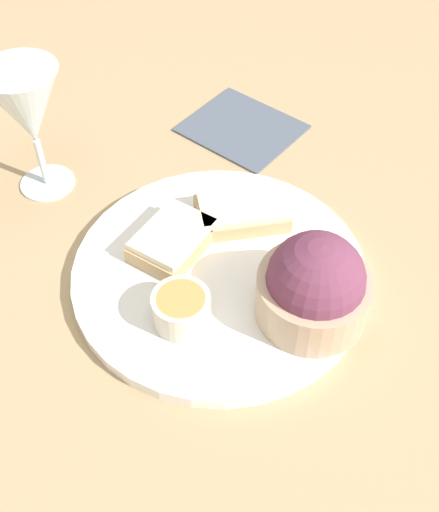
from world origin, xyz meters
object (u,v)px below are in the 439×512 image
object	(u,v)px
salad_bowl	(314,287)
cheese_toast_near	(242,211)
napkin	(242,127)
cheese_toast_far	(173,240)
wine_glass	(28,110)
sauce_ramekin	(181,308)

from	to	relation	value
salad_bowl	cheese_toast_near	bearing A→B (deg)	92.73
salad_bowl	napkin	distance (m)	0.31
cheese_toast_far	wine_glass	world-z (taller)	wine_glass
sauce_ramekin	salad_bowl	bearing A→B (deg)	-19.71
cheese_toast_near	cheese_toast_far	distance (m)	0.08
sauce_ramekin	napkin	bearing A→B (deg)	53.97
salad_bowl	sauce_ramekin	xyz separation A→B (m)	(-0.12, 0.04, -0.02)
sauce_ramekin	wine_glass	world-z (taller)	wine_glass
salad_bowl	sauce_ramekin	size ratio (longest dim) A/B	1.93
wine_glass	napkin	distance (m)	0.28
cheese_toast_near	wine_glass	xyz separation A→B (m)	(-0.18, 0.16, 0.08)
salad_bowl	cheese_toast_near	distance (m)	0.14
wine_glass	cheese_toast_far	bearing A→B (deg)	-60.75
sauce_ramekin	napkin	world-z (taller)	sauce_ramekin
salad_bowl	wine_glass	size ratio (longest dim) A/B	0.70
sauce_ramekin	cheese_toast_far	xyz separation A→B (m)	(0.03, 0.09, -0.01)
cheese_toast_near	cheese_toast_far	size ratio (longest dim) A/B	1.04
sauce_ramekin	napkin	xyz separation A→B (m)	(0.19, 0.26, -0.03)
cheese_toast_far	napkin	world-z (taller)	cheese_toast_far
salad_bowl	wine_glass	world-z (taller)	wine_glass
cheese_toast_near	cheese_toast_far	world-z (taller)	same
cheese_toast_near	cheese_toast_far	bearing A→B (deg)	-174.34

